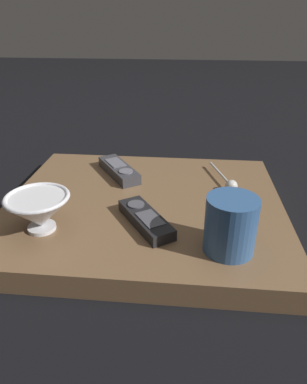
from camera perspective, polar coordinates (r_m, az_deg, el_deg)
The scene contains 7 objects.
ground_plane at distance 0.82m, azimuth -1.43°, elevation -4.35°, with size 6.00×6.00×0.00m, color black.
table at distance 0.80m, azimuth -1.45°, elevation -2.90°, with size 0.62×0.53×0.05m.
cereal_bowl at distance 0.71m, azimuth -18.14°, elevation -2.92°, with size 0.12×0.12×0.07m.
coffee_mug at distance 0.62m, azimuth 12.43°, elevation -5.27°, with size 0.09×0.09×0.10m.
teaspoon at distance 0.86m, azimuth 12.24°, elevation 1.34°, with size 0.06×0.15×0.03m.
tv_remote_near at distance 0.70m, azimuth -1.31°, elevation -4.43°, with size 0.13×0.16×0.03m.
tv_remote_far at distance 0.92m, azimuth -5.65°, elevation 3.60°, with size 0.13×0.16×0.03m.
Camera 1 is at (0.09, -0.69, 0.43)m, focal length 32.76 mm.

